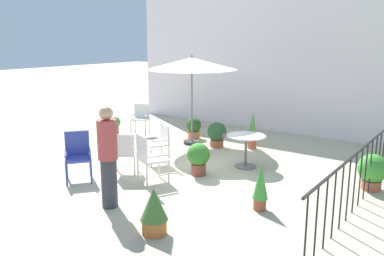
# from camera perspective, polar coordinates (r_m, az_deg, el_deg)

# --- Properties ---
(ground_plane) EXTENTS (60.00, 60.00, 0.00)m
(ground_plane) POSITION_cam_1_polar(r_m,az_deg,el_deg) (8.86, -0.74, -5.49)
(ground_plane) COLOR #BAB294
(villa_facade) EXTENTS (10.05, 0.30, 4.13)m
(villa_facade) POSITION_cam_1_polar(r_m,az_deg,el_deg) (12.36, 12.01, 9.11)
(villa_facade) COLOR white
(villa_facade) RESTS_ON ground
(terrace_railing) EXTENTS (0.03, 5.27, 1.01)m
(terrace_railing) POSITION_cam_1_polar(r_m,az_deg,el_deg) (7.21, 22.73, -5.09)
(terrace_railing) COLOR black
(terrace_railing) RESTS_ON ground
(patio_umbrella_0) EXTENTS (2.34, 2.34, 2.33)m
(patio_umbrella_0) POSITION_cam_1_polar(r_m,az_deg,el_deg) (10.45, -0.02, 8.97)
(patio_umbrella_0) COLOR #2D2D2D
(patio_umbrella_0) RESTS_ON ground
(cafe_table_0) EXTENTS (0.84, 0.84, 0.71)m
(cafe_table_0) POSITION_cam_1_polar(r_m,az_deg,el_deg) (8.80, 7.61, -2.36)
(cafe_table_0) COLOR silver
(cafe_table_0) RESTS_ON ground
(patio_chair_0) EXTENTS (0.64, 0.64, 0.87)m
(patio_chair_0) POSITION_cam_1_polar(r_m,az_deg,el_deg) (8.35, -9.53, -3.20)
(patio_chair_0) COLOR silver
(patio_chair_0) RESTS_ON ground
(patio_chair_1) EXTENTS (0.63, 0.62, 0.87)m
(patio_chair_1) POSITION_cam_1_polar(r_m,az_deg,el_deg) (8.98, -4.58, -1.82)
(patio_chair_1) COLOR white
(patio_chair_1) RESTS_ON ground
(patio_chair_2) EXTENTS (0.69, 0.69, 0.95)m
(patio_chair_2) POSITION_cam_1_polar(r_m,az_deg,el_deg) (8.25, -15.79, -3.41)
(patio_chair_2) COLOR #34419E
(patio_chair_2) RESTS_ON ground
(patio_chair_3) EXTENTS (0.66, 0.65, 0.95)m
(patio_chair_3) POSITION_cam_1_polar(r_m,az_deg,el_deg) (7.81, -6.16, -3.87)
(patio_chair_3) COLOR white
(patio_chair_3) RESTS_ON ground
(patio_chair_4) EXTENTS (0.60, 0.58, 0.87)m
(patio_chair_4) POSITION_cam_1_polar(r_m,az_deg,el_deg) (11.87, -7.23, 1.61)
(patio_chair_4) COLOR white
(patio_chair_4) RESTS_ON ground
(potted_plant_0) EXTENTS (0.31, 0.31, 0.54)m
(potted_plant_0) POSITION_cam_1_polar(r_m,az_deg,el_deg) (11.84, -10.78, 0.49)
(potted_plant_0) COLOR #B25634
(potted_plant_0) RESTS_ON ground
(potted_plant_1) EXTENTS (0.26, 0.26, 0.92)m
(potted_plant_1) POSITION_cam_1_polar(r_m,az_deg,el_deg) (10.31, 8.53, -0.27)
(potted_plant_1) COLOR #BE5B3C
(potted_plant_1) RESTS_ON ground
(potted_plant_2) EXTENTS (0.25, 0.25, 0.78)m
(potted_plant_2) POSITION_cam_1_polar(r_m,az_deg,el_deg) (6.69, 9.61, -8.01)
(potted_plant_2) COLOR #A74D34
(potted_plant_2) RESTS_ON ground
(potted_plant_3) EXTENTS (0.40, 0.40, 0.70)m
(potted_plant_3) POSITION_cam_1_polar(r_m,az_deg,el_deg) (5.86, -5.38, -11.46)
(potted_plant_3) COLOR #B76530
(potted_plant_3) RESTS_ON ground
(potted_plant_4) EXTENTS (0.54, 0.54, 0.67)m
(potted_plant_4) POSITION_cam_1_polar(r_m,az_deg,el_deg) (8.17, 24.07, -5.48)
(potted_plant_4) COLOR #BE614A
(potted_plant_4) RESTS_ON ground
(potted_plant_5) EXTENTS (0.42, 0.42, 0.58)m
(potted_plant_5) POSITION_cam_1_polar(r_m,az_deg,el_deg) (11.32, 0.25, 0.10)
(potted_plant_5) COLOR #BE7345
(potted_plant_5) RESTS_ON ground
(potted_plant_6) EXTENTS (0.47, 0.47, 0.67)m
(potted_plant_6) POSITION_cam_1_polar(r_m,az_deg,el_deg) (8.26, 0.92, -4.09)
(potted_plant_6) COLOR brown
(potted_plant_6) RESTS_ON ground
(potted_plant_7) EXTENTS (0.51, 0.49, 0.64)m
(potted_plant_7) POSITION_cam_1_polar(r_m,az_deg,el_deg) (10.39, 3.55, -0.81)
(potted_plant_7) COLOR #9F5036
(potted_plant_7) RESTS_ON ground
(standing_person) EXTENTS (0.39, 0.39, 1.69)m
(standing_person) POSITION_cam_1_polar(r_m,az_deg,el_deg) (6.71, -11.75, -3.87)
(standing_person) COLOR #33333D
(standing_person) RESTS_ON ground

